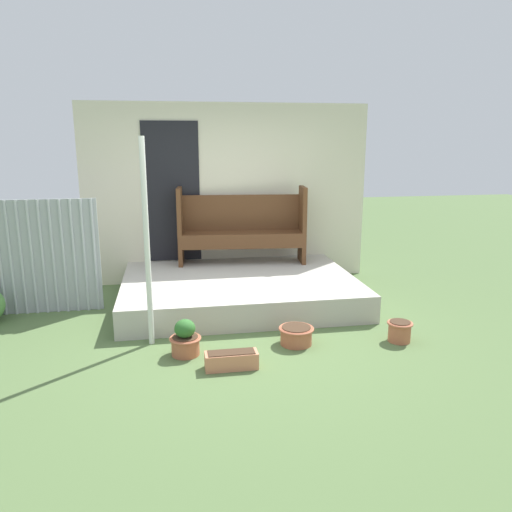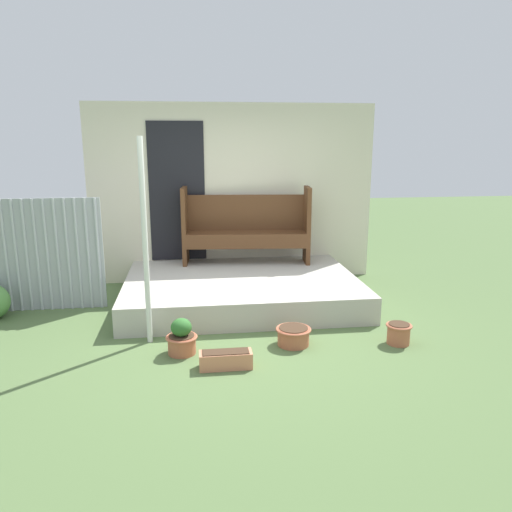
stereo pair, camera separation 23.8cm
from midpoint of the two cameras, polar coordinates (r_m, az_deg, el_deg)
ground_plane at (r=5.59m, az=-2.86°, el=-8.80°), size 24.00×24.00×0.00m
porch_slab at (r=6.57m, az=-2.96°, el=-3.86°), size 2.99×2.17×0.33m
house_wall at (r=7.42m, az=-4.42°, el=7.09°), size 4.19×0.08×2.60m
support_post at (r=5.15m, az=-13.66°, el=1.28°), size 0.06×0.06×2.13m
bench at (r=7.19m, az=-2.59°, el=3.58°), size 1.84×0.56×1.10m
flower_pot_left at (r=5.08m, az=-9.44°, el=-9.41°), size 0.32×0.32×0.37m
flower_pot_middle at (r=5.28m, az=3.31°, el=-8.96°), size 0.37×0.37×0.19m
flower_pot_right at (r=5.52m, az=14.90°, el=-8.22°), size 0.27×0.27×0.22m
planter_box_rect at (r=4.78m, az=-4.28°, el=-11.79°), size 0.50×0.17×0.17m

